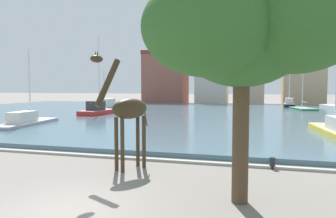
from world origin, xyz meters
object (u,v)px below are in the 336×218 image
mooring_bollard (272,163)px  sailboat_black (289,105)px  sailboat_yellow (335,132)px  sailboat_red (100,112)px  shade_tree (246,32)px  sailboat_teal (105,108)px  sailboat_grey (30,123)px  sailboat_green (301,109)px  giraffe_statue (127,111)px

mooring_bollard → sailboat_black: bearing=83.8°
sailboat_yellow → mooring_bollard: 10.10m
sailboat_red → shade_tree: (17.32, -24.09, 4.48)m
sailboat_red → sailboat_teal: 8.23m
sailboat_yellow → shade_tree: size_ratio=1.45×
shade_tree → mooring_bollard: shade_tree is taller
sailboat_grey → shade_tree: (18.30, -13.38, 4.64)m
sailboat_grey → sailboat_green: bearing=45.9°
giraffe_statue → sailboat_teal: bearing=118.4°
sailboat_green → shade_tree: (-6.55, -39.06, 4.78)m
sailboat_red → shade_tree: 30.01m
sailboat_red → shade_tree: size_ratio=1.36×
sailboat_grey → sailboat_black: (23.75, 32.16, 0.10)m
sailboat_red → mooring_bollard: bearing=-46.5°
sailboat_teal → shade_tree: size_ratio=1.14×
sailboat_teal → mooring_bollard: 34.48m
sailboat_red → sailboat_teal: size_ratio=1.20×
sailboat_yellow → sailboat_teal: bearing=145.5°
sailboat_black → sailboat_red: bearing=-136.7°
sailboat_red → sailboat_black: bearing=43.3°
sailboat_red → mooring_bollard: sailboat_red is taller
sailboat_red → sailboat_grey: (-0.98, -10.71, -0.16)m
giraffe_statue → shade_tree: bearing=-30.6°
sailboat_red → giraffe_statue: bearing=-59.7°
sailboat_red → sailboat_yellow: (22.78, -10.25, -0.09)m
sailboat_grey → shade_tree: 23.14m
sailboat_teal → sailboat_green: bearing=15.3°
giraffe_statue → sailboat_grey: (-13.35, 10.44, -2.04)m
sailboat_teal → mooring_bollard: bearing=-51.4°
sailboat_yellow → sailboat_green: (1.10, 25.23, -0.21)m
sailboat_teal → sailboat_yellow: 31.48m
giraffe_statue → shade_tree: shade_tree is taller
sailboat_yellow → shade_tree: (-5.45, -13.84, 4.57)m
sailboat_grey → mooring_bollard: 21.18m
sailboat_black → shade_tree: bearing=-96.8°
sailboat_yellow → sailboat_red: bearing=155.8°
sailboat_grey → shade_tree: shade_tree is taller
giraffe_statue → sailboat_teal: 32.74m
sailboat_red → sailboat_grey: bearing=-95.2°
sailboat_green → sailboat_black: bearing=99.7°
sailboat_black → mooring_bollard: sailboat_black is taller
sailboat_green → giraffe_statue: bearing=-107.7°
sailboat_teal → sailboat_yellow: bearing=-34.5°
sailboat_teal → mooring_bollard: (21.52, -26.94, -0.33)m
giraffe_statue → sailboat_teal: sailboat_teal is taller
sailboat_red → shade_tree: bearing=-54.3°
sailboat_green → shade_tree: sailboat_green is taller
giraffe_statue → mooring_bollard: giraffe_statue is taller
sailboat_black → mooring_bollard: size_ratio=13.38×
giraffe_statue → sailboat_grey: 17.07m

